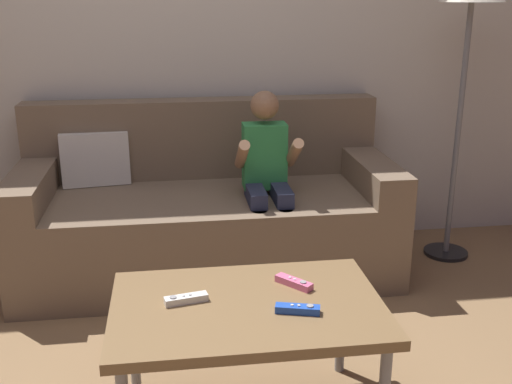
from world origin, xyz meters
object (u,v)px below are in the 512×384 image
at_px(coffee_table, 247,315).
at_px(game_remote_blue_near_edge, 298,309).
at_px(couch, 206,214).
at_px(game_remote_white_center, 185,299).
at_px(floor_lamp, 471,5).
at_px(game_remote_pink_far_corner, 294,282).
at_px(person_seated_on_couch, 267,176).

height_order(coffee_table, game_remote_blue_near_edge, game_remote_blue_near_edge).
relative_size(couch, coffee_table, 2.14).
xyz_separation_m(couch, game_remote_white_center, (-0.14, -1.21, 0.16)).
relative_size(couch, floor_lamp, 1.21).
bearing_deg(game_remote_pink_far_corner, couch, 101.59).
height_order(game_remote_blue_near_edge, floor_lamp, floor_lamp).
height_order(person_seated_on_couch, game_remote_pink_far_corner, person_seated_on_couch).
xyz_separation_m(game_remote_blue_near_edge, game_remote_white_center, (-0.35, 0.12, 0.00)).
distance_m(coffee_table, game_remote_blue_near_edge, 0.18).
height_order(coffee_table, floor_lamp, floor_lamp).
distance_m(person_seated_on_couch, coffee_table, 1.10).
distance_m(couch, game_remote_pink_far_corner, 1.18).
bearing_deg(person_seated_on_couch, coffee_table, -102.24).
bearing_deg(coffee_table, floor_lamp, 44.14).
xyz_separation_m(couch, game_remote_pink_far_corner, (0.23, -1.14, 0.16)).
bearing_deg(couch, person_seated_on_couch, -31.32).
relative_size(game_remote_blue_near_edge, game_remote_pink_far_corner, 1.12).
distance_m(couch, coffee_table, 1.25).
bearing_deg(game_remote_pink_far_corner, coffee_table, -149.77).
bearing_deg(person_seated_on_couch, game_remote_blue_near_edge, -94.11).
height_order(person_seated_on_couch, floor_lamp, floor_lamp).
xyz_separation_m(person_seated_on_couch, game_remote_blue_near_edge, (-0.08, -1.15, -0.09)).
distance_m(person_seated_on_couch, game_remote_blue_near_edge, 1.15).
bearing_deg(person_seated_on_couch, game_remote_pink_far_corner, -93.43).
bearing_deg(game_remote_pink_far_corner, floor_lamp, 45.88).
bearing_deg(game_remote_blue_near_edge, coffee_table, 150.91).
bearing_deg(couch, floor_lamp, -0.11).
relative_size(couch, game_remote_blue_near_edge, 13.01).
distance_m(game_remote_white_center, game_remote_pink_far_corner, 0.38).
bearing_deg(floor_lamp, game_remote_blue_near_edge, -130.49).
xyz_separation_m(person_seated_on_couch, game_remote_pink_far_corner, (-0.06, -0.96, -0.09)).
xyz_separation_m(person_seated_on_couch, game_remote_white_center, (-0.43, -1.03, -0.09)).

